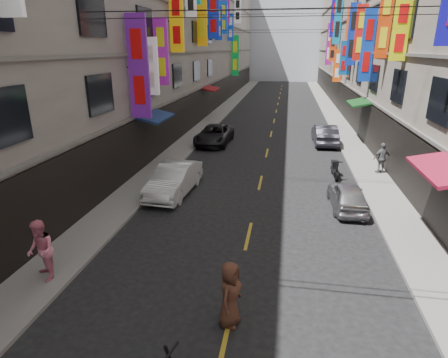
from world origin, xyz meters
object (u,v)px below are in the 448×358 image
(scooter_far_right, at_px, (335,170))
(pedestrian_rfar, at_px, (382,158))
(car_right_far, at_px, (325,134))
(pedestrian_crossing, at_px, (230,294))
(car_left_mid, at_px, (174,179))
(car_left_far, at_px, (214,135))
(car_right_mid, at_px, (347,196))
(pedestrian_lfar, at_px, (41,251))

(scooter_far_right, relative_size, pedestrian_rfar, 1.06)
(car_right_far, xyz_separation_m, pedestrian_crossing, (-3.98, -20.00, 0.15))
(scooter_far_right, xyz_separation_m, car_right_far, (0.06, 7.64, 0.29))
(car_left_mid, distance_m, car_left_far, 10.21)
(scooter_far_right, distance_m, car_left_far, 10.20)
(car_left_mid, height_order, pedestrian_rfar, pedestrian_rfar)
(car_left_far, height_order, pedestrian_rfar, pedestrian_rfar)
(pedestrian_crossing, bearing_deg, scooter_far_right, -4.33)
(car_left_far, height_order, car_right_far, car_right_far)
(scooter_far_right, xyz_separation_m, car_left_mid, (-7.94, -3.82, 0.29))
(car_left_mid, relative_size, car_left_far, 0.91)
(car_right_mid, relative_size, pedestrian_crossing, 1.97)
(car_left_mid, distance_m, pedestrian_lfar, 7.88)
(car_left_far, bearing_deg, car_right_mid, -51.25)
(pedestrian_rfar, bearing_deg, car_right_mid, 42.61)
(pedestrian_lfar, height_order, pedestrian_crossing, pedestrian_lfar)
(car_right_mid, relative_size, pedestrian_rfar, 2.04)
(car_left_far, bearing_deg, scooter_far_right, -36.95)
(scooter_far_right, relative_size, car_right_far, 0.41)
(scooter_far_right, height_order, car_right_mid, car_right_mid)
(scooter_far_right, bearing_deg, car_right_mid, 88.25)
(car_right_far, relative_size, pedestrian_rfar, 2.60)
(pedestrian_rfar, bearing_deg, scooter_far_right, -3.09)
(car_left_mid, distance_m, pedestrian_rfar, 11.48)
(pedestrian_lfar, xyz_separation_m, pedestrian_rfar, (12.24, 12.33, -0.09))
(car_right_far, bearing_deg, pedestrian_crossing, 76.95)
(car_left_mid, relative_size, pedestrian_crossing, 2.53)
(car_right_far, height_order, pedestrian_lfar, pedestrian_lfar)
(car_right_far, bearing_deg, car_left_far, 7.04)
(pedestrian_crossing, bearing_deg, car_right_far, 2.03)
(scooter_far_right, height_order, car_left_far, car_left_far)
(car_left_mid, height_order, car_right_mid, car_left_mid)
(car_left_mid, distance_m, car_right_far, 13.97)
(car_left_far, bearing_deg, car_left_mid, -88.12)
(car_left_mid, xyz_separation_m, pedestrian_rfar, (10.49, 4.66, 0.24))
(scooter_far_right, bearing_deg, pedestrian_lfar, 47.33)
(car_right_mid, xyz_separation_m, pedestrian_rfar, (2.49, 5.12, 0.38))
(car_right_far, height_order, pedestrian_rfar, pedestrian_rfar)
(car_right_mid, bearing_deg, pedestrian_crossing, 61.73)
(pedestrian_rfar, bearing_deg, car_left_far, -49.35)
(car_right_mid, bearing_deg, scooter_far_right, -91.33)
(pedestrian_crossing, bearing_deg, pedestrian_rfar, -12.81)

